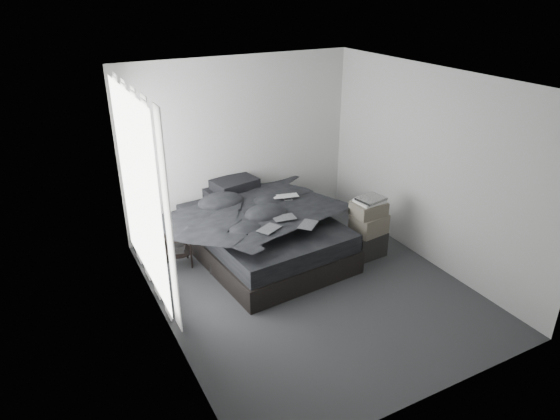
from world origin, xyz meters
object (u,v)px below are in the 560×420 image
side_stand (178,243)px  box_lower (366,243)px  bed (264,244)px  laptop (287,193)px

side_stand → box_lower: size_ratio=1.43×
bed → side_stand: (-1.15, 0.27, 0.19)m
bed → box_lower: box_lower is taller
box_lower → side_stand: bearing=158.6°
bed → side_stand: side_stand is taller
bed → box_lower: 1.45m
bed → box_lower: bearing=-33.0°
laptop → side_stand: laptop is taller
bed → box_lower: (1.28, -0.68, 0.02)m
laptop → box_lower: (0.86, -0.77, -0.66)m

